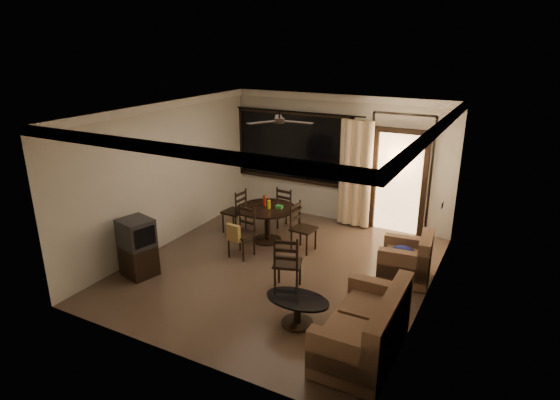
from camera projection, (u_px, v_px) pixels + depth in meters
The scene contains 12 objects.
ground at pixel (279, 269), 8.36m from camera, with size 5.50×5.50×0.00m, color #7F6651.
room_shell at pixel (350, 152), 8.98m from camera, with size 5.50×6.70×5.50m.
dining_table at pixel (267, 215), 9.34m from camera, with size 1.15×1.15×0.94m.
dining_chair_west at pixel (235, 219), 9.87m from camera, with size 0.46×0.46×0.95m.
dining_chair_east at pixel (303, 237), 9.00m from camera, with size 0.46×0.46×0.95m.
dining_chair_south at pixel (241, 241), 8.75m from camera, with size 0.46×0.51×0.95m.
dining_chair_north at pixel (288, 216), 10.06m from camera, with size 0.46×0.46×0.95m.
tv_cabinet at pixel (138, 247), 7.99m from camera, with size 0.64×0.60×1.03m.
sofa at pixel (367, 331), 5.99m from camera, with size 0.88×1.65×0.88m.
armchair at pixel (408, 261), 7.89m from camera, with size 0.90×0.90×0.82m.
coffee_table at pixel (297, 307), 6.66m from camera, with size 0.95×0.57×0.42m.
side_chair at pixel (288, 273), 7.58m from camera, with size 0.55×0.55×0.99m.
Camera 1 is at (3.53, -6.62, 3.90)m, focal length 30.00 mm.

